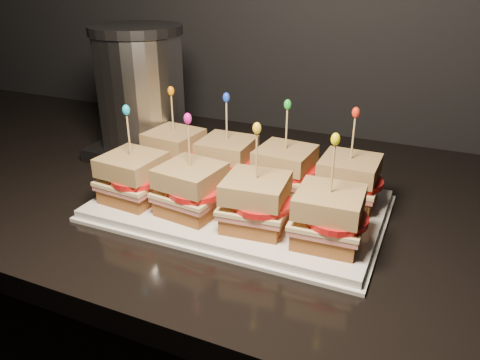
% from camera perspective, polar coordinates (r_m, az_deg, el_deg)
% --- Properties ---
extents(granite_slab, '(2.44, 0.74, 0.04)m').
position_cam_1_polar(granite_slab, '(0.86, 1.84, -2.40)').
color(granite_slab, black).
rests_on(granite_slab, cabinet).
extents(platter, '(0.45, 0.28, 0.02)m').
position_cam_1_polar(platter, '(0.78, 0.00, -3.08)').
color(platter, white).
rests_on(platter, granite_slab).
extents(platter_rim, '(0.46, 0.29, 0.01)m').
position_cam_1_polar(platter_rim, '(0.78, 0.00, -3.47)').
color(platter_rim, white).
rests_on(platter_rim, granite_slab).
extents(sandwich_0_bread_bot, '(0.10, 0.10, 0.02)m').
position_cam_1_polar(sandwich_0_bread_bot, '(0.89, -7.87, 1.91)').
color(sandwich_0_bread_bot, brown).
rests_on(sandwich_0_bread_bot, platter).
extents(sandwich_0_ham, '(0.10, 0.10, 0.01)m').
position_cam_1_polar(sandwich_0_ham, '(0.88, -7.93, 2.87)').
color(sandwich_0_ham, '#BB6E62').
rests_on(sandwich_0_ham, sandwich_0_bread_bot).
extents(sandwich_0_cheese, '(0.11, 0.10, 0.01)m').
position_cam_1_polar(sandwich_0_cheese, '(0.88, -7.95, 3.29)').
color(sandwich_0_cheese, beige).
rests_on(sandwich_0_cheese, sandwich_0_ham).
extents(sandwich_0_tomato, '(0.09, 0.09, 0.01)m').
position_cam_1_polar(sandwich_0_tomato, '(0.87, -7.51, 3.51)').
color(sandwich_0_tomato, red).
rests_on(sandwich_0_tomato, sandwich_0_cheese).
extents(sandwich_0_bread_top, '(0.10, 0.10, 0.03)m').
position_cam_1_polar(sandwich_0_bread_top, '(0.87, -8.06, 4.94)').
color(sandwich_0_bread_top, brown).
rests_on(sandwich_0_bread_top, sandwich_0_tomato).
extents(sandwich_0_pick, '(0.00, 0.00, 0.09)m').
position_cam_1_polar(sandwich_0_pick, '(0.86, -8.24, 7.77)').
color(sandwich_0_pick, tan).
rests_on(sandwich_0_pick, sandwich_0_bread_top).
extents(sandwich_0_frill, '(0.01, 0.01, 0.02)m').
position_cam_1_polar(sandwich_0_frill, '(0.85, -8.42, 10.69)').
color(sandwich_0_frill, orange).
rests_on(sandwich_0_frill, sandwich_0_pick).
extents(sandwich_1_bread_bot, '(0.09, 0.09, 0.02)m').
position_cam_1_polar(sandwich_1_bread_bot, '(0.84, -1.57, 0.77)').
color(sandwich_1_bread_bot, brown).
rests_on(sandwich_1_bread_bot, platter).
extents(sandwich_1_ham, '(0.10, 0.09, 0.01)m').
position_cam_1_polar(sandwich_1_ham, '(0.83, -1.58, 1.78)').
color(sandwich_1_ham, '#BB6E62').
rests_on(sandwich_1_ham, sandwich_1_bread_bot).
extents(sandwich_1_cheese, '(0.10, 0.09, 0.01)m').
position_cam_1_polar(sandwich_1_cheese, '(0.83, -1.59, 2.22)').
color(sandwich_1_cheese, beige).
rests_on(sandwich_1_cheese, sandwich_1_ham).
extents(sandwich_1_tomato, '(0.09, 0.09, 0.01)m').
position_cam_1_polar(sandwich_1_tomato, '(0.82, -1.01, 2.43)').
color(sandwich_1_tomato, red).
rests_on(sandwich_1_tomato, sandwich_1_cheese).
extents(sandwich_1_bread_top, '(0.09, 0.09, 0.03)m').
position_cam_1_polar(sandwich_1_bread_top, '(0.82, -1.61, 3.96)').
color(sandwich_1_bread_top, brown).
rests_on(sandwich_1_bread_top, sandwich_1_tomato).
extents(sandwich_1_pick, '(0.00, 0.00, 0.09)m').
position_cam_1_polar(sandwich_1_pick, '(0.81, -1.65, 6.95)').
color(sandwich_1_pick, tan).
rests_on(sandwich_1_pick, sandwich_1_bread_top).
extents(sandwich_1_frill, '(0.01, 0.01, 0.02)m').
position_cam_1_polar(sandwich_1_frill, '(0.79, -1.68, 10.04)').
color(sandwich_1_frill, blue).
rests_on(sandwich_1_frill, sandwich_1_pick).
extents(sandwich_2_bread_bot, '(0.09, 0.09, 0.02)m').
position_cam_1_polar(sandwich_2_bread_bot, '(0.80, 5.40, -0.50)').
color(sandwich_2_bread_bot, brown).
rests_on(sandwich_2_bread_bot, platter).
extents(sandwich_2_ham, '(0.10, 0.10, 0.01)m').
position_cam_1_polar(sandwich_2_ham, '(0.80, 5.44, 0.54)').
color(sandwich_2_ham, '#BB6E62').
rests_on(sandwich_2_ham, sandwich_2_bread_bot).
extents(sandwich_2_cheese, '(0.10, 0.10, 0.01)m').
position_cam_1_polar(sandwich_2_cheese, '(0.79, 5.46, 1.00)').
color(sandwich_2_cheese, beige).
rests_on(sandwich_2_cheese, sandwich_2_ham).
extents(sandwich_2_tomato, '(0.09, 0.09, 0.01)m').
position_cam_1_polar(sandwich_2_tomato, '(0.78, 6.17, 1.19)').
color(sandwich_2_tomato, red).
rests_on(sandwich_2_tomato, sandwich_2_cheese).
extents(sandwich_2_bread_top, '(0.09, 0.09, 0.03)m').
position_cam_1_polar(sandwich_2_bread_top, '(0.78, 5.54, 2.80)').
color(sandwich_2_bread_top, brown).
rests_on(sandwich_2_bread_top, sandwich_2_tomato).
extents(sandwich_2_pick, '(0.00, 0.00, 0.09)m').
position_cam_1_polar(sandwich_2_pick, '(0.77, 5.68, 5.92)').
color(sandwich_2_pick, tan).
rests_on(sandwich_2_pick, sandwich_2_bread_top).
extents(sandwich_2_frill, '(0.01, 0.01, 0.02)m').
position_cam_1_polar(sandwich_2_frill, '(0.76, 5.82, 9.15)').
color(sandwich_2_frill, green).
rests_on(sandwich_2_frill, sandwich_2_pick).
extents(sandwich_3_bread_bot, '(0.09, 0.09, 0.02)m').
position_cam_1_polar(sandwich_3_bread_bot, '(0.78, 12.90, -1.86)').
color(sandwich_3_bread_bot, brown).
rests_on(sandwich_3_bread_bot, platter).
extents(sandwich_3_ham, '(0.10, 0.09, 0.01)m').
position_cam_1_polar(sandwich_3_ham, '(0.77, 13.01, -0.80)').
color(sandwich_3_ham, '#BB6E62').
rests_on(sandwich_3_ham, sandwich_3_bread_bot).
extents(sandwich_3_cheese, '(0.10, 0.09, 0.01)m').
position_cam_1_polar(sandwich_3_cheese, '(0.77, 13.06, -0.33)').
color(sandwich_3_cheese, beige).
rests_on(sandwich_3_cheese, sandwich_3_ham).
extents(sandwich_3_tomato, '(0.09, 0.09, 0.01)m').
position_cam_1_polar(sandwich_3_tomato, '(0.76, 13.90, -0.15)').
color(sandwich_3_tomato, red).
rests_on(sandwich_3_tomato, sandwich_3_cheese).
extents(sandwich_3_bread_top, '(0.09, 0.09, 0.03)m').
position_cam_1_polar(sandwich_3_bread_top, '(0.76, 13.25, 1.51)').
color(sandwich_3_bread_top, brown).
rests_on(sandwich_3_bread_top, sandwich_3_tomato).
extents(sandwich_3_pick, '(0.00, 0.00, 0.09)m').
position_cam_1_polar(sandwich_3_pick, '(0.74, 13.59, 4.69)').
color(sandwich_3_pick, tan).
rests_on(sandwich_3_pick, sandwich_3_bread_top).
extents(sandwich_3_frill, '(0.01, 0.01, 0.02)m').
position_cam_1_polar(sandwich_3_frill, '(0.73, 13.94, 8.00)').
color(sandwich_3_frill, red).
rests_on(sandwich_3_frill, sandwich_3_pick).
extents(sandwich_4_bread_bot, '(0.09, 0.09, 0.02)m').
position_cam_1_polar(sandwich_4_bread_bot, '(0.79, -12.71, -1.45)').
color(sandwich_4_bread_bot, brown).
rests_on(sandwich_4_bread_bot, platter).
extents(sandwich_4_ham, '(0.10, 0.10, 0.01)m').
position_cam_1_polar(sandwich_4_ham, '(0.79, -12.82, -0.40)').
color(sandwich_4_ham, '#BB6E62').
rests_on(sandwich_4_ham, sandwich_4_bread_bot).
extents(sandwich_4_cheese, '(0.10, 0.10, 0.01)m').
position_cam_1_polar(sandwich_4_cheese, '(0.78, -12.87, 0.06)').
color(sandwich_4_cheese, beige).
rests_on(sandwich_4_cheese, sandwich_4_ham).
extents(sandwich_4_tomato, '(0.09, 0.09, 0.01)m').
position_cam_1_polar(sandwich_4_tomato, '(0.77, -12.46, 0.25)').
color(sandwich_4_tomato, red).
rests_on(sandwich_4_tomato, sandwich_4_cheese).
extents(sandwich_4_bread_top, '(0.09, 0.09, 0.03)m').
position_cam_1_polar(sandwich_4_bread_top, '(0.77, -13.06, 1.88)').
color(sandwich_4_bread_top, brown).
rests_on(sandwich_4_bread_top, sandwich_4_tomato).
extents(sandwich_4_pick, '(0.00, 0.00, 0.09)m').
position_cam_1_polar(sandwich_4_pick, '(0.76, -13.38, 5.02)').
color(sandwich_4_pick, tan).
rests_on(sandwich_4_pick, sandwich_4_bread_top).
extents(sandwich_4_frill, '(0.01, 0.01, 0.02)m').
position_cam_1_polar(sandwich_4_frill, '(0.74, -13.72, 8.29)').
color(sandwich_4_frill, '#169FC7').
rests_on(sandwich_4_frill, sandwich_4_pick).
extents(sandwich_5_bread_bot, '(0.10, 0.10, 0.02)m').
position_cam_1_polar(sandwich_5_bread_bot, '(0.74, -5.89, -2.98)').
color(sandwich_5_bread_bot, brown).
rests_on(sandwich_5_bread_bot, platter).
extents(sandwich_5_ham, '(0.11, 0.10, 0.01)m').
position_cam_1_polar(sandwich_5_ham, '(0.73, -5.95, -1.87)').
color(sandwich_5_ham, '#BB6E62').
rests_on(sandwich_5_ham, sandwich_5_bread_bot).
extents(sandwich_5_cheese, '(0.11, 0.10, 0.01)m').
position_cam_1_polar(sandwich_5_cheese, '(0.73, -5.97, -1.38)').
color(sandwich_5_cheese, beige).
rests_on(sandwich_5_cheese, sandwich_5_ham).
extents(sandwich_5_tomato, '(0.09, 0.09, 0.01)m').
position_cam_1_polar(sandwich_5_tomato, '(0.71, -5.39, -1.21)').
color(sandwich_5_tomato, red).
rests_on(sandwich_5_tomato, sandwich_5_cheese).
extents(sandwich_5_bread_top, '(0.10, 0.10, 0.03)m').
position_cam_1_polar(sandwich_5_bread_top, '(0.72, -6.07, 0.56)').
color(sandwich_5_bread_top, brown).
rests_on(sandwich_5_bread_top, sandwich_5_tomato).
extents(sandwich_5_pick, '(0.00, 0.00, 0.09)m').
position_cam_1_polar(sandwich_5_pick, '(0.70, -6.23, 3.93)').
color(sandwich_5_pick, tan).
rests_on(sandwich_5_pick, sandwich_5_bread_top).
extents(sandwich_5_frill, '(0.01, 0.01, 0.02)m').
position_cam_1_polar(sandwich_5_frill, '(0.68, -6.40, 7.45)').
color(sandwich_5_frill, '#D7159A').
rests_on(sandwich_5_frill, sandwich_5_pick).
extents(sandwich_6_bread_bot, '(0.09, 0.09, 0.02)m').
position_cam_1_polar(sandwich_6_bread_bot, '(0.70, 1.90, -4.68)').
color(sandwich_6_bread_bot, brown).
rests_on(sandwich_6_bread_bot, platter).
extents(sandwich_6_ham, '(0.10, 0.10, 0.01)m').
position_cam_1_polar(sandwich_6_ham, '(0.69, 1.92, -3.52)').
color(sandwich_6_ham, '#BB6E62').
rests_on(sandwich_6_ham, sandwich_6_bread_bot).
extents(sandwich_6_cheese, '(0.11, 0.10, 0.01)m').
position_cam_1_polar(sandwich_6_cheese, '(0.68, 1.93, -3.00)').
color(sandwich_6_cheese, beige).
rests_on(sandwich_6_cheese, sandwich_6_ham).
extents(sandwich_6_tomato, '(0.09, 0.09, 0.01)m').
position_cam_1_polar(sandwich_6_tomato, '(0.67, 2.69, -2.85)').
color(sandwich_6_tomato, red).
rests_on(sandwich_6_tomato, sandwich_6_cheese).
extents(sandwich_6_bread_top, '(0.10, 0.10, 0.03)m').
position_cam_1_polar(sandwich_6_bread_top, '(0.67, 1.96, -0.97)').
color(sandwich_6_bread_top, brown).
rests_on(sandwich_6_bread_top, sandwich_6_tomato).
extents(sandwich_6_pick, '(0.00, 0.00, 0.09)m').
position_cam_1_polar(sandwich_6_pick, '(0.65, 2.02, 2.59)').
color(sandwich_6_pick, tan).
rests_on(sandwich_6_pick, sandwich_6_bread_top).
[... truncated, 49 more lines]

